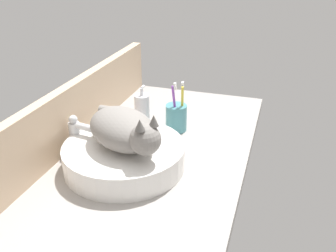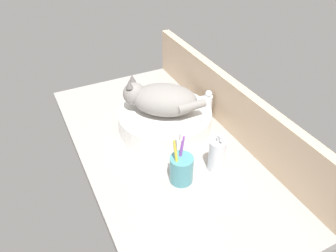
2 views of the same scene
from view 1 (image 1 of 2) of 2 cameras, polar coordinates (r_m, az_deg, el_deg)
name	(u,v)px [view 1 (image 1 of 2)]	position (r cm, az deg, el deg)	size (l,w,h in cm)	color
ground_plane	(154,157)	(124.70, -2.18, -4.73)	(115.77, 60.43, 4.00)	#9E9993
backsplash_panel	(74,112)	(130.47, -14.11, 2.01)	(115.77, 3.60, 20.65)	#CCAD8C
sink_basin	(124,156)	(114.79, -6.68, -4.53)	(36.89, 36.89, 7.51)	white
cat	(125,129)	(109.22, -6.53, -0.53)	(28.29, 30.23, 14.00)	gray
faucet	(78,134)	(122.28, -13.60, -1.20)	(4.33, 11.85, 13.60)	silver
soap_dispenser	(142,110)	(139.45, -3.95, 2.47)	(5.62, 5.62, 15.15)	silver
toothbrush_cup	(176,117)	(135.57, 1.28, 1.37)	(7.72, 7.72, 18.70)	teal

